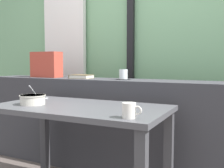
{
  "coord_description": "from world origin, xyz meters",
  "views": [
    {
      "loc": [
        1.03,
        -1.65,
        1.0
      ],
      "look_at": [
        -0.0,
        0.44,
        0.81
      ],
      "focal_mm": 43.4,
      "sensor_mm": 36.0,
      "label": 1
    }
  ],
  "objects_px": {
    "closed_book": "(81,77)",
    "throw_pillow": "(46,65)",
    "coaster_square": "(123,79)",
    "juice_glass": "(123,75)",
    "breakfast_table": "(80,120)",
    "fork_utensil": "(42,99)",
    "ceramic_mug": "(129,110)",
    "soup_bowl": "(33,100)"
  },
  "relations": [
    {
      "from": "closed_book",
      "to": "throw_pillow",
      "type": "xyz_separation_m",
      "value": [
        -0.43,
        0.01,
        0.11
      ]
    },
    {
      "from": "breakfast_table",
      "to": "fork_utensil",
      "type": "height_order",
      "value": "fork_utensil"
    },
    {
      "from": "juice_glass",
      "to": "fork_utensil",
      "type": "height_order",
      "value": "juice_glass"
    },
    {
      "from": "coaster_square",
      "to": "soup_bowl",
      "type": "height_order",
      "value": "coaster_square"
    },
    {
      "from": "breakfast_table",
      "to": "juice_glass",
      "type": "bearing_deg",
      "value": 84.14
    },
    {
      "from": "coaster_square",
      "to": "soup_bowl",
      "type": "relative_size",
      "value": 0.54
    },
    {
      "from": "soup_bowl",
      "to": "fork_utensil",
      "type": "relative_size",
      "value": 1.09
    },
    {
      "from": "soup_bowl",
      "to": "ceramic_mug",
      "type": "distance_m",
      "value": 0.82
    },
    {
      "from": "closed_book",
      "to": "soup_bowl",
      "type": "height_order",
      "value": "closed_book"
    },
    {
      "from": "soup_bowl",
      "to": "ceramic_mug",
      "type": "relative_size",
      "value": 1.64
    },
    {
      "from": "coaster_square",
      "to": "ceramic_mug",
      "type": "bearing_deg",
      "value": -64.14
    },
    {
      "from": "breakfast_table",
      "to": "ceramic_mug",
      "type": "bearing_deg",
      "value": -26.52
    },
    {
      "from": "throw_pillow",
      "to": "ceramic_mug",
      "type": "bearing_deg",
      "value": -33.73
    },
    {
      "from": "throw_pillow",
      "to": "fork_utensil",
      "type": "xyz_separation_m",
      "value": [
        0.35,
        -0.49,
        -0.28
      ]
    },
    {
      "from": "coaster_square",
      "to": "juice_glass",
      "type": "xyz_separation_m",
      "value": [
        0.0,
        0.0,
        0.04
      ]
    },
    {
      "from": "coaster_square",
      "to": "closed_book",
      "type": "relative_size",
      "value": 0.5
    },
    {
      "from": "closed_book",
      "to": "throw_pillow",
      "type": "height_order",
      "value": "throw_pillow"
    },
    {
      "from": "closed_book",
      "to": "breakfast_table",
      "type": "bearing_deg",
      "value": -58.25
    },
    {
      "from": "throw_pillow",
      "to": "soup_bowl",
      "type": "relative_size",
      "value": 1.73
    },
    {
      "from": "closed_book",
      "to": "fork_utensil",
      "type": "xyz_separation_m",
      "value": [
        -0.08,
        -0.48,
        -0.16
      ]
    },
    {
      "from": "fork_utensil",
      "to": "breakfast_table",
      "type": "bearing_deg",
      "value": -21.87
    },
    {
      "from": "closed_book",
      "to": "juice_glass",
      "type": "bearing_deg",
      "value": 0.34
    },
    {
      "from": "soup_bowl",
      "to": "fork_utensil",
      "type": "xyz_separation_m",
      "value": [
        -0.12,
        0.23,
        -0.03
      ]
    },
    {
      "from": "breakfast_table",
      "to": "ceramic_mug",
      "type": "xyz_separation_m",
      "value": [
        0.47,
        -0.24,
        0.15
      ]
    },
    {
      "from": "closed_book",
      "to": "soup_bowl",
      "type": "xyz_separation_m",
      "value": [
        0.04,
        -0.71,
        -0.13
      ]
    },
    {
      "from": "breakfast_table",
      "to": "soup_bowl",
      "type": "xyz_separation_m",
      "value": [
        -0.34,
        -0.1,
        0.14
      ]
    },
    {
      "from": "throw_pillow",
      "to": "soup_bowl",
      "type": "bearing_deg",
      "value": -56.87
    },
    {
      "from": "coaster_square",
      "to": "juice_glass",
      "type": "bearing_deg",
      "value": 0.0
    },
    {
      "from": "closed_book",
      "to": "throw_pillow",
      "type": "distance_m",
      "value": 0.45
    },
    {
      "from": "coaster_square",
      "to": "soup_bowl",
      "type": "bearing_deg",
      "value": -119.2
    },
    {
      "from": "closed_book",
      "to": "soup_bowl",
      "type": "relative_size",
      "value": 1.08
    },
    {
      "from": "juice_glass",
      "to": "coaster_square",
      "type": "bearing_deg",
      "value": 180.0
    },
    {
      "from": "fork_utensil",
      "to": "ceramic_mug",
      "type": "relative_size",
      "value": 1.5
    },
    {
      "from": "coaster_square",
      "to": "throw_pillow",
      "type": "distance_m",
      "value": 0.88
    },
    {
      "from": "fork_utensil",
      "to": "ceramic_mug",
      "type": "height_order",
      "value": "ceramic_mug"
    },
    {
      "from": "breakfast_table",
      "to": "juice_glass",
      "type": "xyz_separation_m",
      "value": [
        0.06,
        0.61,
        0.3
      ]
    },
    {
      "from": "closed_book",
      "to": "throw_pillow",
      "type": "relative_size",
      "value": 0.62
    },
    {
      "from": "coaster_square",
      "to": "ceramic_mug",
      "type": "relative_size",
      "value": 0.88
    },
    {
      "from": "ceramic_mug",
      "to": "soup_bowl",
      "type": "bearing_deg",
      "value": 170.7
    },
    {
      "from": "breakfast_table",
      "to": "closed_book",
      "type": "relative_size",
      "value": 6.11
    },
    {
      "from": "throw_pillow",
      "to": "fork_utensil",
      "type": "distance_m",
      "value": 0.66
    },
    {
      "from": "soup_bowl",
      "to": "fork_utensil",
      "type": "bearing_deg",
      "value": 117.1
    }
  ]
}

